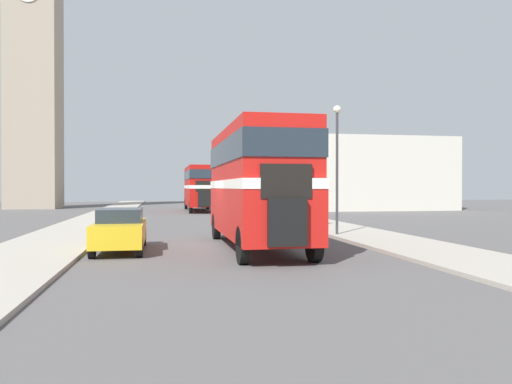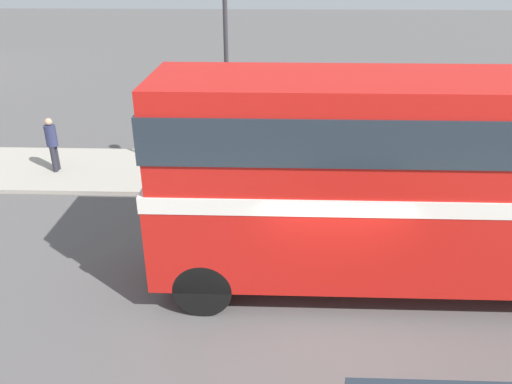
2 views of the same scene
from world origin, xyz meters
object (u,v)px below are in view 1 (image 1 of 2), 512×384
Objects in this scene: street_lamp at (337,150)px; church_tower at (34,35)px; double_decker_bus at (256,178)px; bus_distant at (200,185)px; car_parked_near at (120,229)px; pedestrian_walking at (321,208)px.

church_tower is (-21.11, 34.62, 14.43)m from street_lamp.
bus_distant is (0.12, 29.08, -0.10)m from double_decker_bus.
bus_distant is at bearing 99.59° from street_lamp.
car_parked_near is (-4.87, 0.10, -1.82)m from double_decker_bus.
pedestrian_walking is at bearing 78.99° from street_lamp.
church_tower reaches higher than bus_distant.
pedestrian_walking is (5.51, 9.12, -1.51)m from double_decker_bus.
car_parked_near is at bearing -139.03° from pedestrian_walking.
car_parked_near is at bearing -99.76° from bus_distant.
car_parked_near is 2.53× the size of pedestrian_walking.
street_lamp reaches higher than car_parked_near.
double_decker_bus is at bearing -66.39° from church_tower.
double_decker_bus is 5.20m from car_parked_near.
car_parked_near is 43.59m from church_tower.
pedestrian_walking is 6.35m from street_lamp.
car_parked_near is 0.73× the size of street_lamp.
double_decker_bus is 10.76m from pedestrian_walking.
double_decker_bus is 5.84m from street_lamp.
car_parked_near is at bearing -159.62° from street_lamp.
church_tower is at bearing 127.37° from pedestrian_walking.
bus_distant is at bearing 105.12° from pedestrian_walking.
church_tower is at bearing 113.61° from double_decker_bus.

